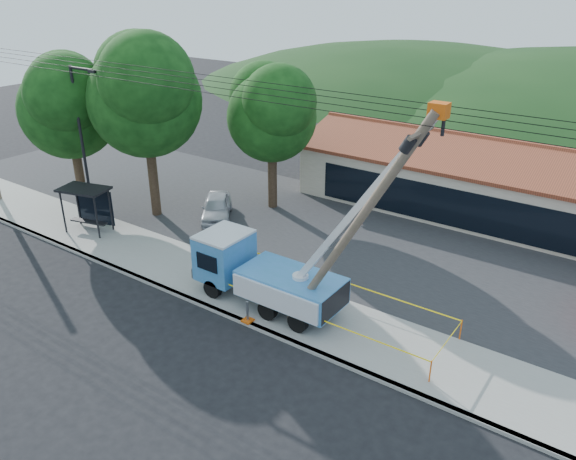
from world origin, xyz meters
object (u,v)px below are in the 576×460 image
Objects in this scene: utility_truck at (265,272)px; bus_shelter at (87,199)px; car_silver at (217,220)px; leaning_pole at (358,222)px.

utility_truck is 12.65m from bus_shelter.
leaning_pole is at bearing -63.68° from car_silver.
utility_truck is 1.11× the size of leaning_pole.
utility_truck is at bearing -16.91° from bus_shelter.
car_silver is at bearing 34.54° from bus_shelter.
utility_truck is 5.85m from leaning_pole.
utility_truck reaches higher than bus_shelter.
bus_shelter is (-12.64, 0.46, 0.35)m from utility_truck.
leaning_pole is (4.56, -0.40, 3.65)m from utility_truck.
bus_shelter is at bearing 177.92° from utility_truck.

